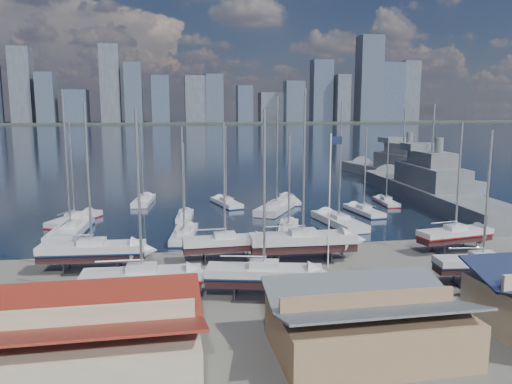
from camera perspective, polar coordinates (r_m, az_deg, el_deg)
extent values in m
plane|color=#605E59|center=(49.03, 5.16, -9.30)|extent=(1400.00, 1400.00, 0.00)
cube|color=#1A2C3C|center=(355.30, -8.47, 6.64)|extent=(1400.00, 600.00, 0.40)
cube|color=#2D332D|center=(615.02, -9.37, 7.80)|extent=(1400.00, 80.00, 2.20)
cube|color=#595E66|center=(634.30, -25.17, 10.99)|extent=(22.49, 24.47, 83.83)
cube|color=#3D4756|center=(620.82, -22.84, 9.91)|extent=(19.55, 21.83, 55.97)
cube|color=#475166|center=(621.19, -19.86, 9.21)|extent=(26.03, 30.49, 37.14)
cube|color=#595E66|center=(605.25, -16.33, 11.79)|extent=(21.60, 16.58, 87.63)
cube|color=#3D4756|center=(604.33, -13.82, 10.95)|extent=(19.42, 28.42, 67.60)
cube|color=#475166|center=(606.47, -10.86, 10.40)|extent=(20.24, 23.80, 54.09)
cube|color=#595E66|center=(604.43, -6.93, 10.50)|extent=(24.62, 19.72, 54.00)
cube|color=#3D4756|center=(604.47, -4.82, 10.63)|extent=(20.75, 17.93, 55.97)
cube|color=#475166|center=(607.41, -1.32, 10.04)|extent=(18.36, 16.25, 43.03)
cube|color=#595E66|center=(632.64, 1.69, 9.67)|extent=(28.49, 22.03, 35.69)
cube|color=#3D4756|center=(621.36, 4.38, 10.28)|extent=(23.34, 17.87, 49.11)
cube|color=#475166|center=(646.99, 7.48, 11.38)|extent=(25.35, 19.79, 75.95)
cube|color=#595E66|center=(648.12, 9.65, 10.51)|extent=(17.00, 27.45, 57.67)
cube|color=#3D4756|center=(662.64, 12.80, 12.48)|extent=(29.28, 24.05, 106.04)
cube|color=#475166|center=(683.56, 14.95, 10.96)|extent=(30.82, 28.37, 74.41)
cube|color=#595E66|center=(698.45, 17.14, 10.95)|extent=(21.74, 17.03, 77.48)
cube|color=#BFB293|center=(32.39, -19.69, -16.89)|extent=(14.00, 9.00, 3.20)
cube|color=maroon|center=(31.50, -19.91, -13.28)|extent=(14.70, 9.45, 1.41)
cube|color=#8C6B4C|center=(34.42, 12.62, -15.12)|extent=(12.00, 8.00, 3.00)
cube|color=slate|center=(33.63, 12.75, -11.96)|extent=(12.60, 8.40, 1.27)
cube|color=#2D2D33|center=(51.98, -18.09, -8.56)|extent=(5.74, 3.01, 0.16)
cube|color=black|center=(51.55, -18.18, -6.94)|extent=(10.24, 3.26, 0.81)
cube|color=#B0B0B4|center=(51.34, -18.22, -6.08)|extent=(10.27, 3.68, 0.81)
cube|color=#0D1D42|center=(51.43, -18.20, -6.48)|extent=(10.38, 3.71, 0.16)
cube|color=#B0B0B4|center=(51.17, -18.26, -5.37)|extent=(2.65, 1.90, 0.50)
cylinder|color=#B2B2B7|center=(49.97, -18.64, 1.91)|extent=(0.22, 0.22, 13.59)
cube|color=#2D2D33|center=(43.00, -12.79, -12.11)|extent=(5.37, 2.63, 0.16)
cube|color=black|center=(42.48, -12.86, -10.21)|extent=(9.69, 2.67, 0.77)
cube|color=#B0B0B4|center=(42.23, -12.90, -9.23)|extent=(9.70, 3.08, 0.77)
cube|color=maroon|center=(42.34, -12.88, -9.68)|extent=(9.80, 3.11, 0.15)
cube|color=#B0B0B4|center=(42.04, -12.93, -8.41)|extent=(2.46, 1.71, 0.50)
cylinder|color=#B2B2B7|center=(40.61, -13.25, 0.00)|extent=(0.22, 0.22, 12.96)
cube|color=#2D2D33|center=(52.85, -3.55, -7.81)|extent=(4.85, 2.34, 0.16)
cube|color=black|center=(52.44, -3.57, -6.27)|extent=(8.76, 2.33, 0.70)
cube|color=#B0B0B4|center=(52.26, -3.58, -5.54)|extent=(8.77, 2.70, 0.70)
cube|color=#B0B0B4|center=(52.11, -3.58, -4.90)|extent=(2.22, 1.53, 0.50)
cylinder|color=#B2B2B7|center=(51.02, -3.65, 1.23)|extent=(0.22, 0.22, 11.75)
cube|color=#2D2D33|center=(42.81, 0.92, -11.96)|extent=(5.73, 3.64, 0.16)
cube|color=black|center=(42.29, 0.93, -10.06)|extent=(9.90, 4.57, 0.77)
cube|color=#B0B0B4|center=(42.04, 0.93, -9.07)|extent=(9.99, 4.96, 0.77)
cube|color=#0D1D42|center=(42.15, 0.93, -9.53)|extent=(10.09, 5.01, 0.15)
cube|color=#B0B0B4|center=(41.84, 0.93, -8.25)|extent=(2.73, 2.15, 0.50)
cylinder|color=#B2B2B7|center=(40.40, 0.96, 0.23)|extent=(0.22, 0.22, 13.00)
cube|color=#2D2D33|center=(52.86, 5.35, -7.83)|extent=(6.14, 3.01, 0.16)
cube|color=black|center=(52.42, 5.37, -6.20)|extent=(11.06, 3.06, 0.88)
cube|color=#B0B0B4|center=(52.20, 5.39, -5.27)|extent=(11.08, 3.52, 0.88)
cube|color=#B0B0B4|center=(52.03, 5.40, -4.54)|extent=(2.81, 1.95, 0.50)
cylinder|color=#B2B2B7|center=(50.80, 5.52, 3.32)|extent=(0.22, 0.22, 14.80)
cube|color=#2D2D33|center=(50.33, 24.30, -9.52)|extent=(4.85, 2.61, 0.16)
cube|color=black|center=(49.91, 24.41, -7.93)|extent=(8.61, 2.89, 0.68)
cube|color=#B0B0B4|center=(49.72, 24.46, -7.18)|extent=(8.65, 3.25, 0.68)
cube|color=#0D1D42|center=(49.80, 24.44, -7.53)|extent=(8.74, 3.28, 0.14)
cube|color=#B0B0B4|center=(49.56, 24.51, -6.53)|extent=(2.25, 1.63, 0.50)
cylinder|color=#B2B2B7|center=(48.45, 24.94, -0.30)|extent=(0.22, 0.22, 11.40)
cube|color=#2D2D33|center=(60.37, 21.68, -6.28)|extent=(5.09, 2.95, 0.16)
cube|color=black|center=(60.01, 21.77, -4.93)|extent=(8.93, 3.47, 0.70)
cube|color=#B0B0B4|center=(59.85, 21.81, -4.28)|extent=(8.99, 3.84, 0.70)
cube|color=maroon|center=(59.92, 21.79, -4.58)|extent=(9.08, 3.87, 0.14)
cube|color=#B0B0B4|center=(59.72, 21.84, -3.72)|extent=(2.39, 1.80, 0.50)
cylinder|color=#B2B2B7|center=(58.78, 22.17, 1.64)|extent=(0.22, 0.22, 11.76)
cube|color=black|center=(68.07, -20.38, -4.85)|extent=(3.86, 12.50, 0.99)
cube|color=#B0B0B4|center=(67.85, -20.43, -4.05)|extent=(4.38, 12.54, 0.99)
cube|color=#0D1D42|center=(67.95, -20.41, -4.42)|extent=(4.42, 12.67, 0.20)
cube|color=#B0B0B4|center=(67.69, -20.46, -3.43)|extent=(2.30, 3.23, 0.50)
cylinder|color=#B2B2B7|center=(66.46, -20.86, 3.37)|extent=(0.22, 0.22, 16.63)
cube|color=black|center=(75.08, -19.97, -3.48)|extent=(6.42, 9.78, 0.78)
cube|color=#B0B0B4|center=(74.91, -20.01, -2.90)|extent=(6.79, 9.96, 0.78)
cube|color=maroon|center=(74.99, -19.99, -3.17)|extent=(6.86, 10.06, 0.16)
cube|color=#B0B0B4|center=(74.79, -20.03, -2.42)|extent=(2.55, 2.92, 0.50)
cylinder|color=#B2B2B7|center=(73.83, -20.31, 2.41)|extent=(0.22, 0.22, 13.18)
cube|color=black|center=(86.70, -12.70, -1.49)|extent=(3.47, 9.86, 0.77)
cube|color=#B0B0B4|center=(86.57, -12.72, -0.98)|extent=(3.87, 9.91, 0.77)
cube|color=#B0B0B4|center=(86.46, -12.74, -0.57)|extent=(1.91, 2.59, 0.50)
cylinder|color=#B2B2B7|center=(85.63, -12.89, 3.57)|extent=(0.22, 0.22, 13.03)
cube|color=black|center=(62.54, -8.20, -5.49)|extent=(3.65, 9.73, 0.76)
cube|color=#B0B0B4|center=(62.35, -8.21, -4.82)|extent=(4.04, 9.79, 0.76)
cube|color=#0D1D42|center=(62.44, -8.21, -5.13)|extent=(4.08, 9.89, 0.15)
cube|color=#B0B0B4|center=(62.20, -8.23, -4.26)|extent=(1.93, 2.59, 0.50)
cylinder|color=#B2B2B7|center=(61.07, -8.36, 1.38)|extent=(0.22, 0.22, 12.82)
cube|color=black|center=(73.62, -8.12, -3.20)|extent=(2.69, 7.79, 0.61)
cube|color=#B0B0B4|center=(73.49, -8.13, -2.73)|extent=(3.01, 7.82, 0.61)
cube|color=#B0B0B4|center=(73.38, -8.14, -2.31)|extent=(1.49, 2.04, 0.50)
cylinder|color=#B2B2B7|center=(72.56, -8.22, 1.48)|extent=(0.22, 0.22, 10.30)
cube|color=black|center=(83.18, -3.40, -1.71)|extent=(4.25, 9.36, 0.73)
cube|color=#B0B0B4|center=(83.04, -3.40, -1.22)|extent=(4.63, 9.45, 0.73)
cube|color=#0D1D42|center=(83.10, -3.40, -1.45)|extent=(4.67, 9.54, 0.15)
cube|color=#B0B0B4|center=(82.93, -3.41, -0.80)|extent=(2.02, 2.57, 0.50)
cylinder|color=#B2B2B7|center=(82.11, -3.45, 3.25)|extent=(0.22, 0.22, 12.29)
cube|color=black|center=(65.42, 3.74, -4.73)|extent=(4.37, 8.88, 0.69)
cube|color=#B0B0B4|center=(65.26, 3.74, -4.14)|extent=(4.72, 8.98, 0.69)
cube|color=maroon|center=(65.33, 3.74, -4.42)|extent=(4.77, 9.07, 0.14)
cube|color=#B0B0B4|center=(65.12, 3.75, -3.63)|extent=(1.99, 2.48, 0.50)
cylinder|color=#B2B2B7|center=(64.11, 3.80, 1.24)|extent=(0.22, 0.22, 11.67)
cube|color=black|center=(78.56, 2.39, -2.43)|extent=(8.85, 12.03, 0.98)
cube|color=#B0B0B4|center=(78.37, 2.39, -1.73)|extent=(9.29, 12.30, 0.98)
cube|color=#B0B0B4|center=(78.23, 2.39, -1.20)|extent=(3.35, 3.70, 0.50)
cylinder|color=#B2B2B7|center=(77.18, 2.44, 4.69)|extent=(0.22, 0.22, 16.58)
cube|color=black|center=(86.18, 3.85, -1.31)|extent=(2.55, 8.54, 0.67)
cube|color=#B0B0B4|center=(86.06, 3.86, -0.87)|extent=(2.90, 8.56, 0.67)
cube|color=#0D1D42|center=(86.12, 3.86, -1.08)|extent=(2.93, 8.65, 0.13)
cube|color=#B0B0B4|center=(85.96, 3.86, -0.49)|extent=(1.55, 2.19, 0.50)
cylinder|color=#B2B2B7|center=(85.21, 3.90, 3.12)|extent=(0.22, 0.22, 11.38)
cube|color=black|center=(69.85, 9.41, -4.02)|extent=(4.17, 11.83, 0.93)
cube|color=#B0B0B4|center=(69.65, 9.43, -3.27)|extent=(4.65, 11.89, 0.93)
cube|color=#B0B0B4|center=(69.50, 9.45, -2.70)|extent=(2.29, 3.11, 0.50)
cylinder|color=#B2B2B7|center=(68.35, 9.62, 3.52)|extent=(0.22, 0.22, 15.63)
cube|color=black|center=(78.20, 12.20, -2.61)|extent=(3.08, 9.25, 0.73)
cube|color=#B0B0B4|center=(78.06, 12.22, -2.09)|extent=(3.46, 9.29, 0.73)
cube|color=#0D1D42|center=(78.13, 12.21, -2.33)|extent=(3.50, 9.38, 0.15)
cube|color=#B0B0B4|center=(77.94, 12.23, -1.65)|extent=(1.75, 2.41, 0.50)
cylinder|color=#B2B2B7|center=(77.07, 12.38, 2.64)|extent=(0.22, 0.22, 12.25)
cube|color=black|center=(87.03, 14.62, -1.48)|extent=(2.56, 7.95, 0.63)
cube|color=#B0B0B4|center=(86.91, 14.64, -1.08)|extent=(2.89, 7.98, 0.63)
cube|color=maroon|center=(86.96, 14.63, -1.26)|extent=(2.92, 8.06, 0.13)
cube|color=#B0B0B4|center=(86.82, 14.66, -0.71)|extent=(1.49, 2.07, 0.50)
cylinder|color=#B2B2B7|center=(86.11, 14.79, 2.58)|extent=(0.22, 0.22, 10.55)
cube|color=slate|center=(91.54, 19.19, -0.74)|extent=(11.74, 49.45, 4.41)
cube|color=slate|center=(90.96, 19.32, 1.75)|extent=(7.62, 17.59, 3.60)
cube|color=slate|center=(90.64, 19.42, 3.63)|extent=(5.47, 10.14, 2.40)
cube|color=slate|center=(94.95, 18.22, 4.95)|extent=(5.86, 5.32, 1.20)
cylinder|color=#B2B2B7|center=(90.33, 19.60, 6.91)|extent=(0.30, 0.30, 8.00)
cube|color=slate|center=(117.26, 16.32, 1.48)|extent=(13.03, 44.49, 3.95)
cube|color=slate|center=(116.83, 16.41, 3.32)|extent=(7.69, 16.01, 3.60)
cube|color=slate|center=(116.58, 16.47, 4.78)|extent=(5.39, 9.29, 2.40)
cube|color=slate|center=(120.09, 15.31, 5.77)|extent=(5.48, 5.03, 1.20)
cylinder|color=#B2B2B7|center=(116.32, 16.59, 7.33)|extent=(0.30, 0.30, 8.00)
imported|color=gray|center=(36.03, -12.00, -15.30)|extent=(3.10, 4.57, 1.44)
imported|color=gray|center=(38.46, 5.86, -13.64)|extent=(4.02, 1.79, 1.28)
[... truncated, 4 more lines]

